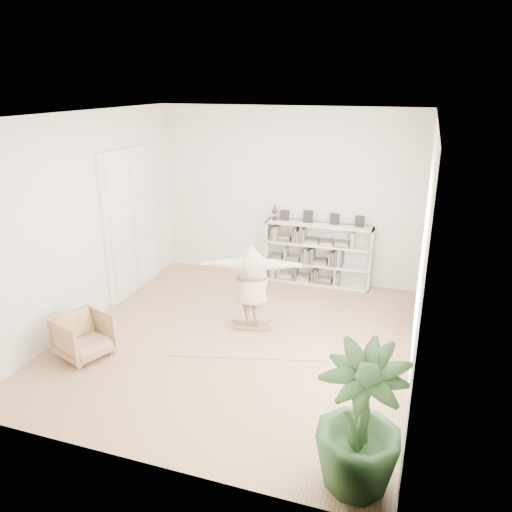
{
  "coord_description": "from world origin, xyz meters",
  "views": [
    {
      "loc": [
        2.65,
        -6.87,
        4.06
      ],
      "look_at": [
        0.2,
        0.4,
        1.35
      ],
      "focal_mm": 35.0,
      "sensor_mm": 36.0,
      "label": 1
    }
  ],
  "objects": [
    {
      "name": "floor",
      "position": [
        0.0,
        0.0,
        0.0
      ],
      "size": [
        6.0,
        6.0,
        0.0
      ],
      "primitive_type": "plane",
      "color": "olive",
      "rests_on": "ground"
    },
    {
      "name": "room_shell",
      "position": [
        0.0,
        2.94,
        3.51
      ],
      "size": [
        6.0,
        6.0,
        6.0
      ],
      "color": "silver",
      "rests_on": "floor"
    },
    {
      "name": "doors",
      "position": [
        -2.7,
        1.3,
        1.4
      ],
      "size": [
        0.09,
        1.78,
        2.92
      ],
      "color": "white",
      "rests_on": "floor"
    },
    {
      "name": "bookshelf",
      "position": [
        0.74,
        2.82,
        0.64
      ],
      "size": [
        2.2,
        0.35,
        1.64
      ],
      "color": "silver",
      "rests_on": "floor"
    },
    {
      "name": "armchair",
      "position": [
        -2.06,
        -1.24,
        0.34
      ],
      "size": [
        0.95,
        0.94,
        0.68
      ],
      "primitive_type": "imported",
      "rotation": [
        0.0,
        0.0,
        1.21
      ],
      "color": "tan",
      "rests_on": "floor"
    },
    {
      "name": "rug",
      "position": [
        0.11,
        0.42,
        0.01
      ],
      "size": [
        2.93,
        2.57,
        0.02
      ],
      "primitive_type": "cube",
      "rotation": [
        0.0,
        0.0,
        0.26
      ],
      "color": "tan",
      "rests_on": "floor"
    },
    {
      "name": "rocker_board",
      "position": [
        0.11,
        0.42,
        0.07
      ],
      "size": [
        0.53,
        0.4,
        0.1
      ],
      "rotation": [
        0.0,
        0.0,
        0.26
      ],
      "color": "#98653C",
      "rests_on": "rug"
    },
    {
      "name": "person",
      "position": [
        0.11,
        0.42,
        0.84
      ],
      "size": [
        1.84,
        0.92,
        1.44
      ],
      "primitive_type": "imported",
      "rotation": [
        0.0,
        0.0,
        3.4
      ],
      "color": "#C5AB94",
      "rests_on": "rocker_board"
    },
    {
      "name": "houseplant",
      "position": [
        2.3,
        -2.55,
        0.81
      ],
      "size": [
        1.09,
        1.09,
        1.63
      ],
      "primitive_type": "imported",
      "rotation": [
        0.0,
        0.0,
        -0.22
      ],
      "color": "#2D5329",
      "rests_on": "floor"
    }
  ]
}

